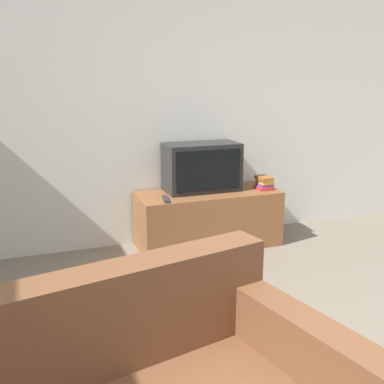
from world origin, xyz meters
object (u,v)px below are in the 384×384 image
(remote_on_stand, at_px, (166,199))
(television, at_px, (202,167))
(tv_stand, at_px, (208,219))
(book_stack, at_px, (264,183))

(remote_on_stand, bearing_deg, television, 28.66)
(television, bearing_deg, tv_stand, -70.20)
(book_stack, bearing_deg, remote_on_stand, -175.31)
(television, relative_size, book_stack, 3.58)
(book_stack, height_order, remote_on_stand, book_stack)
(remote_on_stand, bearing_deg, book_stack, 4.69)
(television, bearing_deg, book_stack, -14.50)
(tv_stand, relative_size, book_stack, 6.85)
(tv_stand, distance_m, remote_on_stand, 0.55)
(book_stack, bearing_deg, tv_stand, 173.48)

